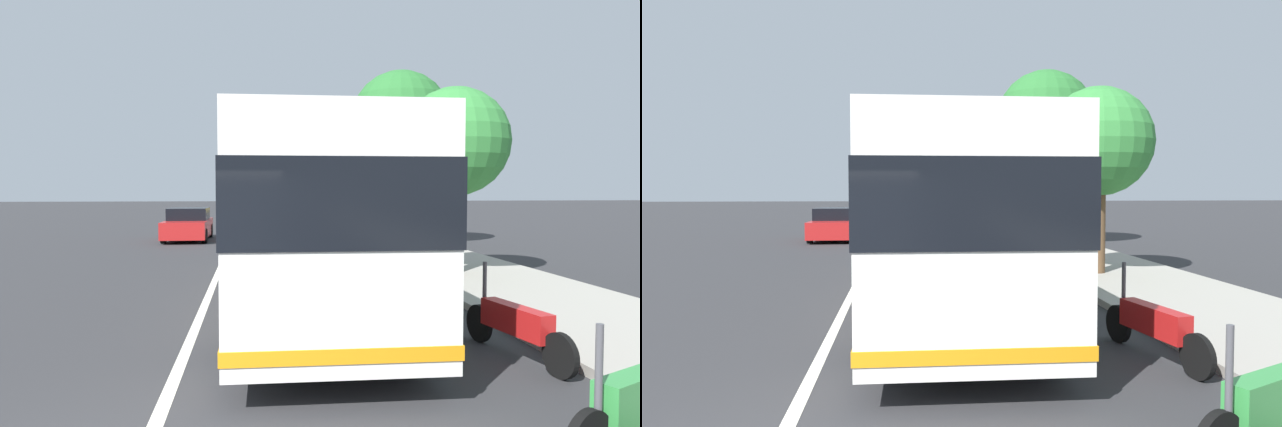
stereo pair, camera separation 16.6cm
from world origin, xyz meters
TOP-DOWN VIEW (x-y plane):
  - sidewalk_curb at (10.00, -6.81)m, footprint 110.00×3.60m
  - lane_divider_line at (10.00, 0.00)m, footprint 110.00×0.16m
  - coach_bus at (7.23, -2.00)m, footprint 11.26×2.82m
  - motorcycle_by_tree at (3.21, -4.50)m, footprint 2.23×0.49m
  - car_far_distant at (28.21, -2.63)m, footprint 4.22×1.89m
  - car_oncoming at (21.62, 1.97)m, footprint 4.42×1.98m
  - car_ahead_same_lane at (52.89, -2.71)m, footprint 4.55×1.89m
  - roadside_tree_mid_block at (9.87, -6.18)m, footprint 2.83×2.83m
  - roadside_tree_far_block at (17.98, -6.98)m, footprint 4.05×4.05m

SIDE VIEW (x-z plane):
  - lane_divider_line at x=10.00m, z-range 0.00..0.01m
  - sidewalk_curb at x=10.00m, z-range 0.00..0.14m
  - motorcycle_by_tree at x=3.21m, z-range -0.15..1.08m
  - car_oncoming at x=21.62m, z-range -0.04..1.43m
  - car_ahead_same_lane at x=52.89m, z-range -0.04..1.52m
  - car_far_distant at x=28.21m, z-range -0.04..1.54m
  - coach_bus at x=7.23m, z-range 0.20..3.43m
  - roadside_tree_mid_block at x=9.87m, z-range 1.03..6.00m
  - roadside_tree_far_block at x=17.98m, z-range 1.53..8.69m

